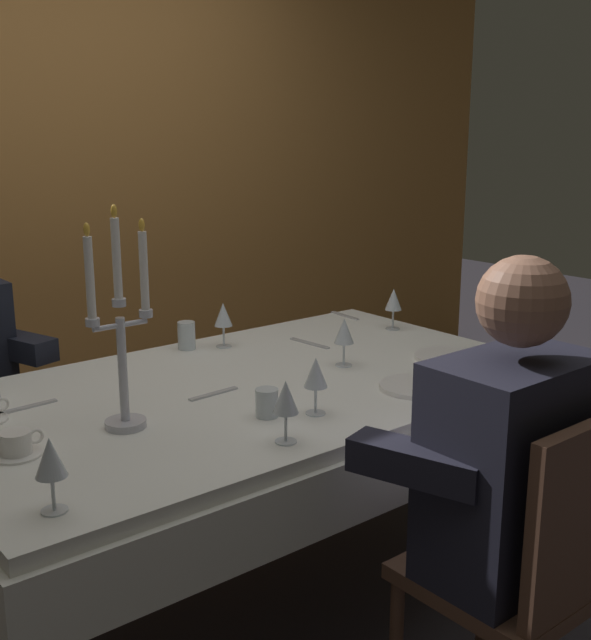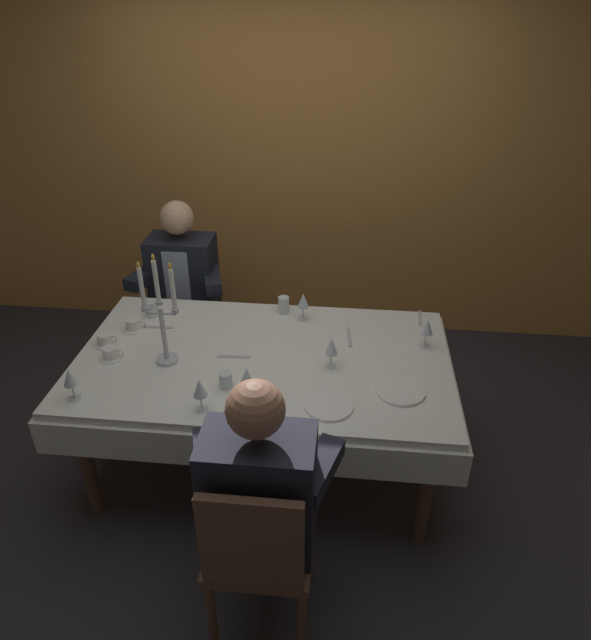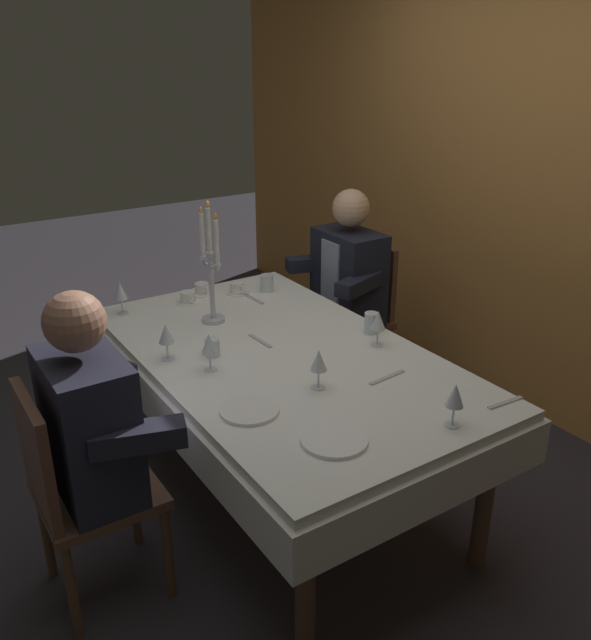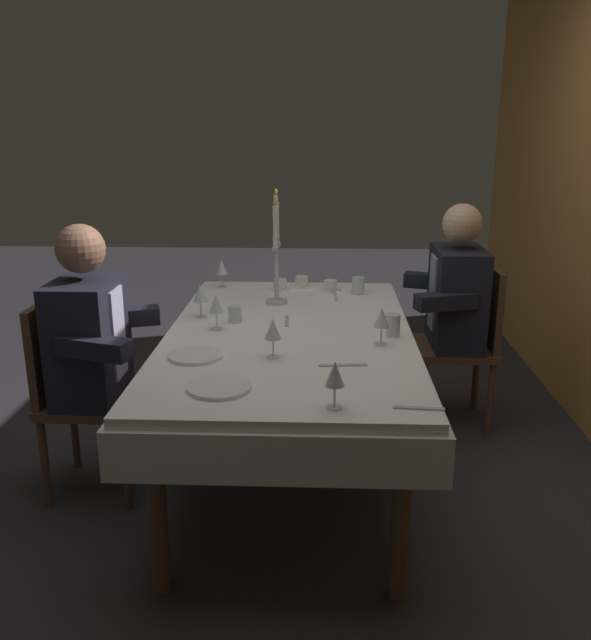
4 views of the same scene
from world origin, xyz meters
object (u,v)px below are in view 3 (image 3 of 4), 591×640
coffee_cup_0 (237,289)px  wine_glass_0 (455,397)px  wine_glass_4 (209,344)px  dining_table (281,377)px  dinner_plate_0 (249,410)px  candelabra (211,274)px  dinner_plate_1 (334,439)px  coffee_cup_1 (202,289)px  seated_diner_1 (88,426)px  wine_glass_5 (121,292)px  seated_diner_0 (349,275)px  water_tumbler_1 (212,347)px  water_tumbler_0 (371,323)px  wine_glass_1 (378,321)px  coffee_cup_2 (188,298)px  water_tumbler_2 (267,283)px  wine_glass_2 (166,335)px  wine_glass_3 (319,361)px

coffee_cup_0 → wine_glass_0: bearing=-0.1°
wine_glass_4 → coffee_cup_0: bearing=144.3°
dining_table → dinner_plate_0: (0.36, -0.36, 0.13)m
candelabra → dinner_plate_1: bearing=-6.3°
wine_glass_0 → dinner_plate_1: bearing=-109.9°
candelabra → wine_glass_4: size_ratio=3.60×
candelabra → wine_glass_4: 0.53m
dinner_plate_0 → coffee_cup_1: bearing=162.0°
seated_diner_1 → dinner_plate_1: bearing=50.0°
wine_glass_5 → seated_diner_0: (0.14, 1.31, -0.12)m
water_tumbler_1 → water_tumbler_0: bearing=75.6°
wine_glass_1 → coffee_cup_2: size_ratio=1.24×
candelabra → water_tumbler_2: candelabra is taller
wine_glass_2 → coffee_cup_0: (-0.54, 0.63, -0.09)m
water_tumbler_0 → water_tumbler_2: bearing=-171.2°
wine_glass_0 → water_tumbler_1: size_ratio=2.07×
coffee_cup_1 → wine_glass_4: bearing=-23.6°
coffee_cup_0 → coffee_cup_1: same height
dinner_plate_1 → coffee_cup_1: bearing=170.9°
dining_table → water_tumbler_1: 0.34m
dinner_plate_0 → wine_glass_5: bearing=-176.9°
coffee_cup_0 → water_tumbler_2: bearing=69.7°
water_tumbler_1 → coffee_cup_2: water_tumbler_1 is taller
wine_glass_1 → wine_glass_3: size_ratio=1.00×
wine_glass_1 → water_tumbler_2: bearing=-176.4°
wine_glass_3 → coffee_cup_0: 1.13m
seated_diner_0 → seated_diner_1: (0.79, -1.77, 0.00)m
wine_glass_3 → seated_diner_1: size_ratio=0.13×
dinner_plate_0 → coffee_cup_2: size_ratio=1.67×
wine_glass_3 → wine_glass_5: bearing=-162.0°
water_tumbler_0 → wine_glass_1: bearing=-27.4°
wine_glass_5 → seated_diner_1: 1.05m
wine_glass_3 → coffee_cup_1: 1.20m
dinner_plate_1 → seated_diner_0: (-1.35, 1.10, -0.01)m
wine_glass_1 → wine_glass_5: 1.28m
wine_glass_1 → coffee_cup_1: 1.08m
candelabra → coffee_cup_0: (-0.28, 0.28, -0.22)m
dining_table → seated_diner_0: seated_diner_0 is taller
water_tumbler_2 → water_tumbler_0: bearing=8.8°
wine_glass_1 → seated_diner_0: 0.97m
wine_glass_5 → coffee_cup_2: 0.35m
wine_glass_5 → coffee_cup_1: 0.46m
water_tumbler_1 → coffee_cup_1: water_tumbler_1 is taller
dining_table → seated_diner_1: seated_diner_1 is taller
wine_glass_3 → coffee_cup_0: wine_glass_3 is taller
coffee_cup_2 → seated_diner_1: 1.19m
wine_glass_2 → wine_glass_3: same height
wine_glass_5 → seated_diner_1: size_ratio=0.13×
wine_glass_2 → water_tumbler_1: size_ratio=2.07×
wine_glass_2 → wine_glass_5: bearing=178.5°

